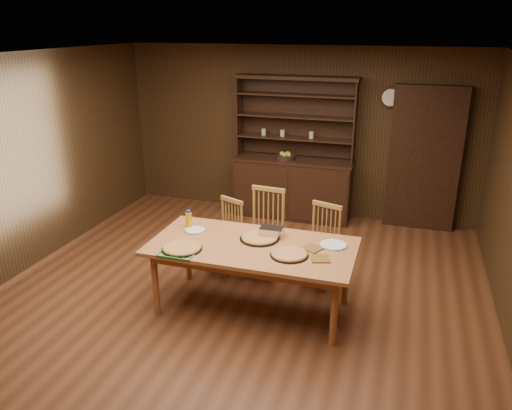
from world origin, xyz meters
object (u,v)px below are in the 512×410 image
(chair_center, at_px, (265,229))
(chair_right, at_px, (322,242))
(china_hutch, at_px, (293,180))
(dining_table, at_px, (252,251))
(chair_left, at_px, (227,233))
(juice_bottle, at_px, (189,219))

(chair_center, relative_size, chair_right, 1.11)
(china_hutch, xyz_separation_m, chair_right, (0.82, -1.98, -0.09))
(chair_center, bearing_deg, dining_table, -77.34)
(dining_table, relative_size, chair_right, 2.20)
(chair_right, bearing_deg, china_hutch, 130.42)
(chair_left, relative_size, chair_right, 0.94)
(chair_left, xyz_separation_m, chair_right, (1.17, 0.02, 0.03))
(china_hutch, height_order, dining_table, china_hutch)
(chair_left, height_order, chair_right, chair_right)
(china_hutch, relative_size, chair_right, 2.26)
(dining_table, xyz_separation_m, chair_left, (-0.57, 0.78, -0.20))
(juice_bottle, bearing_deg, china_hutch, 77.05)
(dining_table, distance_m, chair_right, 1.02)
(chair_right, relative_size, juice_bottle, 4.69)
(china_hutch, relative_size, chair_center, 2.03)
(juice_bottle, bearing_deg, chair_right, 22.30)
(chair_center, distance_m, chair_right, 0.70)
(china_hutch, height_order, juice_bottle, china_hutch)
(china_hutch, relative_size, dining_table, 1.02)
(juice_bottle, bearing_deg, chair_left, 66.21)
(china_hutch, xyz_separation_m, chair_center, (0.12, -1.95, -0.03))
(china_hutch, bearing_deg, chair_center, -86.42)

